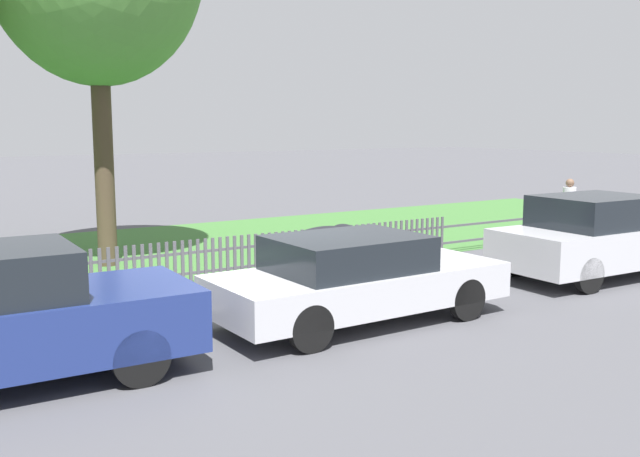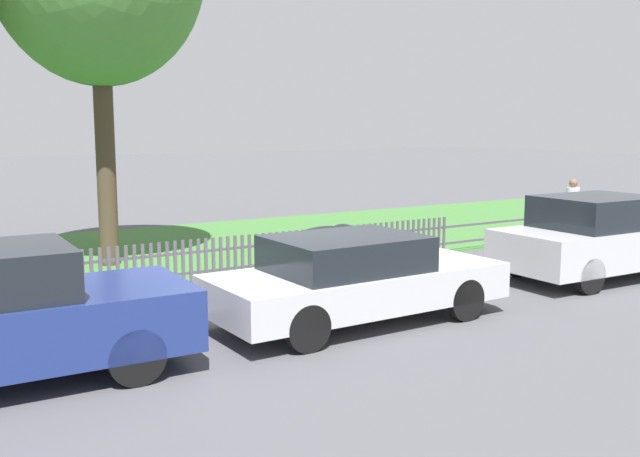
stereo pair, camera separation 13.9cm
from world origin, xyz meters
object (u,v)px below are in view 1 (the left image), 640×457
pedestrian_near_fence (569,206)px  parked_car_navy_estate (356,278)px  parked_car_red_compact (599,236)px  covered_motorcycle (326,252)px

pedestrian_near_fence → parked_car_navy_estate: bearing=22.1°
parked_car_red_compact → covered_motorcycle: size_ratio=2.13×
parked_car_navy_estate → covered_motorcycle: 2.09m
parked_car_navy_estate → pedestrian_near_fence: size_ratio=2.85×
covered_motorcycle → parked_car_red_compact: bearing=-23.1°
covered_motorcycle → pedestrian_near_fence: 8.10m
parked_car_red_compact → parked_car_navy_estate: bearing=-177.4°
parked_car_red_compact → covered_motorcycle: bearing=161.5°
parked_car_navy_estate → covered_motorcycle: size_ratio=2.17×
covered_motorcycle → parked_car_navy_estate: bearing=-113.5°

